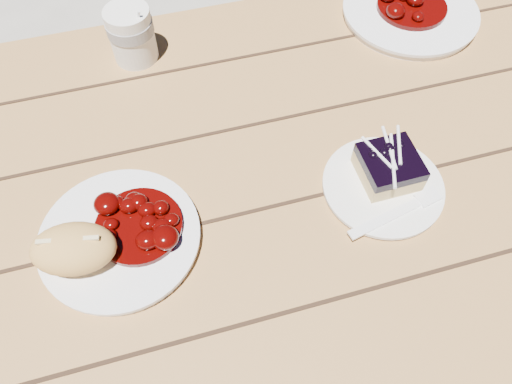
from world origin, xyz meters
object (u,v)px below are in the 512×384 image
object	(u,v)px
main_plate	(120,239)
second_plate	(410,13)
blueberry_cake	(389,167)
coffee_cup	(132,35)
bread_roll	(74,249)
picnic_table	(159,240)
dessert_plate	(383,187)

from	to	relation	value
main_plate	second_plate	bearing A→B (deg)	29.44
blueberry_cake	coffee_cup	world-z (taller)	coffee_cup
bread_roll	blueberry_cake	world-z (taller)	bread_roll
blueberry_cake	coffee_cup	size ratio (longest dim) A/B	0.84
bread_roll	blueberry_cake	xyz separation A→B (m)	(0.46, 0.02, -0.01)
blueberry_cake	coffee_cup	bearing A→B (deg)	130.60
picnic_table	dessert_plate	bearing A→B (deg)	-14.94
picnic_table	dessert_plate	size ratio (longest dim) A/B	11.34
dessert_plate	second_plate	world-z (taller)	second_plate
coffee_cup	second_plate	distance (m)	0.53
dessert_plate	coffee_cup	size ratio (longest dim) A/B	1.79
coffee_cup	second_plate	world-z (taller)	coffee_cup
picnic_table	coffee_cup	size ratio (longest dim) A/B	20.31
bread_roll	coffee_cup	size ratio (longest dim) A/B	1.15
main_plate	second_plate	distance (m)	0.70
dessert_plate	main_plate	bearing A→B (deg)	177.48
bread_roll	coffee_cup	bearing A→B (deg)	71.38
dessert_plate	blueberry_cake	size ratio (longest dim) A/B	2.13
picnic_table	bread_roll	size ratio (longest dim) A/B	17.69
main_plate	bread_roll	bearing A→B (deg)	-160.02
coffee_cup	second_plate	size ratio (longest dim) A/B	0.39
bread_roll	blueberry_cake	bearing A→B (deg)	2.21
bread_roll	blueberry_cake	size ratio (longest dim) A/B	1.37
coffee_cup	bread_roll	bearing A→B (deg)	-108.62
blueberry_cake	second_plate	size ratio (longest dim) A/B	0.32
picnic_table	bread_roll	distance (m)	0.25
main_plate	picnic_table	bearing A→B (deg)	62.36
main_plate	blueberry_cake	bearing A→B (deg)	-0.32
bread_roll	second_plate	size ratio (longest dim) A/B	0.44
second_plate	coffee_cup	bearing A→B (deg)	176.71
dessert_plate	coffee_cup	distance (m)	0.50
main_plate	bread_roll	size ratio (longest dim) A/B	1.95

